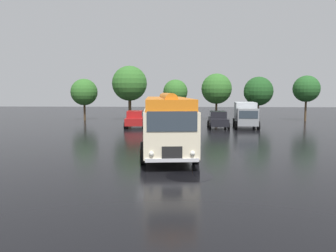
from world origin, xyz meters
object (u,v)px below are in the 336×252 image
object	(u,v)px
vintage_bus	(167,120)
car_mid_left	(160,118)
car_mid_right	(188,119)
box_van	(246,114)
car_far_right	(218,119)
car_near_left	(135,119)

from	to	relation	value
vintage_bus	car_mid_left	bearing A→B (deg)	95.72
car_mid_right	car_mid_left	bearing A→B (deg)	-179.58
box_van	vintage_bus	bearing A→B (deg)	-116.78
car_mid_right	car_far_right	size ratio (longest dim) A/B	1.03
car_mid_left	box_van	bearing A→B (deg)	-0.69
car_near_left	box_van	bearing A→B (deg)	3.36
car_near_left	car_far_right	xyz separation A→B (m)	(8.31, -0.18, 0.00)
car_mid_left	car_mid_right	world-z (taller)	same
car_mid_right	box_van	world-z (taller)	box_van
box_van	car_far_right	bearing A→B (deg)	-163.49
vintage_bus	car_mid_right	xyz separation A→B (m)	(1.43, 14.34, -1.05)
car_near_left	box_van	world-z (taller)	box_van
car_mid_left	car_mid_right	distance (m)	2.86
car_near_left	box_van	xyz separation A→B (m)	(11.14, 0.65, 0.52)
car_far_right	box_van	world-z (taller)	box_van
vintage_bus	car_mid_right	distance (m)	14.45
car_near_left	car_mid_left	size ratio (longest dim) A/B	0.99
vintage_bus	box_van	xyz separation A→B (m)	(7.17, 14.21, -0.53)
car_far_right	car_mid_right	bearing A→B (deg)	161.71
car_mid_left	car_near_left	bearing A→B (deg)	-163.33
vintage_bus	car_near_left	bearing A→B (deg)	106.30
car_near_left	vintage_bus	bearing A→B (deg)	-73.70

